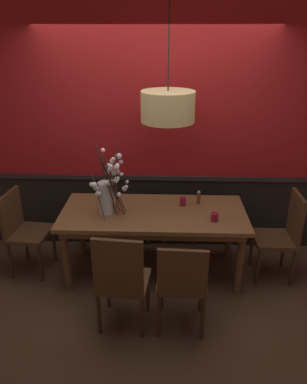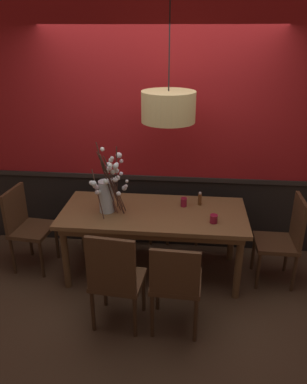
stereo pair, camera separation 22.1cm
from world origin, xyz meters
TOP-DOWN VIEW (x-y plane):
  - ground_plane at (0.00, 0.00)m, footprint 24.00×24.00m
  - back_wall at (0.00, 0.66)m, footprint 4.32×0.14m
  - dining_table at (0.00, 0.00)m, footprint 1.89×0.85m
  - chair_far_side_left at (-0.27, 0.81)m, footprint 0.42×0.42m
  - chair_far_side_right at (0.28, 0.84)m, footprint 0.44×0.46m
  - chair_head_west_end at (-1.39, 0.00)m, footprint 0.44×0.47m
  - chair_head_east_end at (1.33, -0.01)m, footprint 0.41×0.41m
  - chair_near_side_right at (0.27, -0.84)m, footprint 0.44×0.43m
  - chair_near_side_left at (-0.24, -0.85)m, footprint 0.47×0.43m
  - vase_with_blossoms at (-0.45, -0.07)m, footprint 0.37×0.32m
  - candle_holder_nearer_center at (0.60, -0.19)m, footprint 0.08×0.08m
  - candle_holder_nearer_edge at (0.30, 0.15)m, footprint 0.07×0.07m
  - condiment_bottle at (0.47, 0.20)m, footprint 0.04×0.04m
  - pendant_lamp at (0.13, 0.09)m, footprint 0.51×0.51m

SIDE VIEW (x-z plane):
  - ground_plane at x=0.00m, z-range 0.00..0.00m
  - chair_far_side_right at x=0.28m, z-range 0.06..0.94m
  - chair_far_side_left at x=-0.27m, z-range 0.05..0.95m
  - chair_near_side_right at x=0.27m, z-range 0.07..0.96m
  - chair_head_west_end at x=-1.39m, z-range 0.06..0.98m
  - chair_head_east_end at x=1.33m, z-range 0.05..1.00m
  - chair_near_side_left at x=-0.24m, z-range 0.05..1.01m
  - dining_table at x=0.00m, z-range 0.29..1.03m
  - candle_holder_nearer_center at x=0.60m, z-range 0.74..0.83m
  - candle_holder_nearer_edge at x=0.30m, z-range 0.74..0.84m
  - condiment_bottle at x=0.47m, z-range 0.74..0.88m
  - vase_with_blossoms at x=-0.45m, z-range 0.60..1.34m
  - back_wall at x=0.00m, z-range -0.01..2.95m
  - pendant_lamp at x=0.13m, z-range 1.14..2.45m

